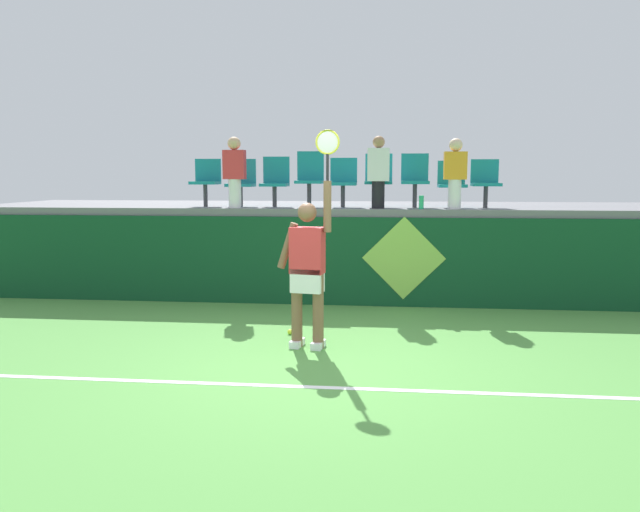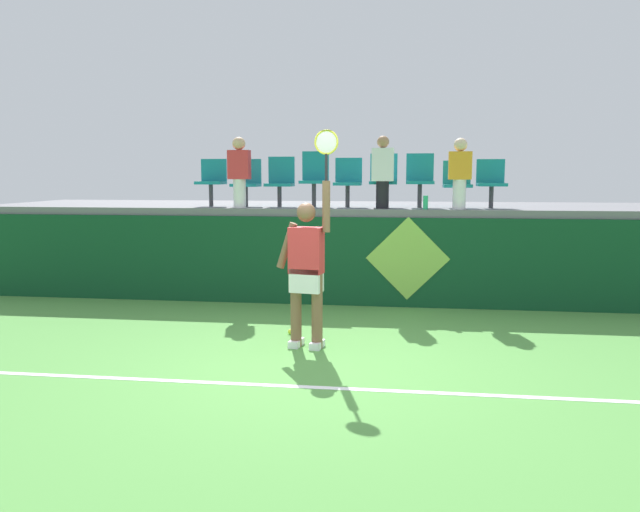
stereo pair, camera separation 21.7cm
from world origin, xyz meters
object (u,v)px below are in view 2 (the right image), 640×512
stadium_chair_1 (247,181)px  stadium_chair_4 (348,180)px  stadium_chair_6 (420,177)px  tennis_player (307,267)px  spectator_1 (460,172)px  stadium_chair_3 (315,176)px  spectator_0 (383,171)px  stadium_chair_0 (212,179)px  stadium_chair_7 (457,182)px  stadium_chair_5 (383,178)px  water_bottle (426,203)px  stadium_chair_8 (491,181)px  stadium_chair_2 (280,180)px  spectator_2 (239,171)px  tennis_ball (290,332)px

stadium_chair_1 → stadium_chair_4: bearing=-0.1°
stadium_chair_6 → tennis_player: bearing=-113.3°
stadium_chair_6 → spectator_1: bearing=-37.0°
stadium_chair_3 → spectator_0: (1.13, -0.41, 0.08)m
stadium_chair_1 → stadium_chair_0: bearing=-179.6°
stadium_chair_3 → stadium_chair_7: stadium_chair_3 is taller
stadium_chair_5 → water_bottle: bearing=-41.0°
stadium_chair_8 → spectator_1: (-0.53, -0.44, 0.14)m
stadium_chair_2 → stadium_chair_7: bearing=-0.1°
stadium_chair_0 → stadium_chair_3: bearing=0.4°
stadium_chair_0 → spectator_2: spectator_2 is taller
stadium_chair_7 → spectator_1: (0.00, -0.44, 0.15)m
stadium_chair_7 → stadium_chair_8: stadium_chair_8 is taller
stadium_chair_4 → spectator_1: spectator_1 is taller
spectator_2 → stadium_chair_4: bearing=15.4°
stadium_chair_4 → water_bottle: bearing=-24.8°
stadium_chair_6 → stadium_chair_4: bearing=-179.8°
stadium_chair_3 → stadium_chair_6: size_ratio=1.05×
stadium_chair_8 → spectator_0: (-1.70, -0.40, 0.15)m
stadium_chair_0 → stadium_chair_7: stadium_chair_0 is taller
stadium_chair_0 → stadium_chair_8: 4.57m
tennis_player → stadium_chair_2: (-0.93, 3.13, 0.98)m
tennis_player → stadium_chair_8: bearing=51.7°
stadium_chair_4 → stadium_chair_5: (0.58, 0.00, 0.03)m
stadium_chair_1 → spectator_0: spectator_0 is taller
stadium_chair_6 → stadium_chair_7: (0.59, -0.01, -0.07)m
stadium_chair_2 → spectator_0: (1.70, -0.40, 0.14)m
stadium_chair_7 → spectator_0: size_ratio=0.67×
stadium_chair_2 → stadium_chair_5: stadium_chair_5 is taller
water_bottle → stadium_chair_7: 0.82m
tennis_ball → stadium_chair_2: size_ratio=0.08×
spectator_1 → spectator_2: spectator_2 is taller
tennis_ball → stadium_chair_0: size_ratio=0.08×
tennis_ball → water_bottle: (1.73, 2.00, 1.57)m
stadium_chair_4 → stadium_chair_5: bearing=0.5°
spectator_0 → water_bottle: bearing=-14.7°
spectator_2 → stadium_chair_0: bearing=142.3°
stadium_chair_3 → spectator_2: bearing=-157.5°
stadium_chair_6 → spectator_0: spectator_0 is taller
stadium_chair_6 → stadium_chair_3: bearing=179.9°
stadium_chair_3 → tennis_player: bearing=-83.5°
stadium_chair_3 → stadium_chair_4: bearing=-0.8°
water_bottle → stadium_chair_1: 3.01m
tennis_player → water_bottle: size_ratio=12.05×
tennis_player → stadium_chair_4: size_ratio=3.14×
water_bottle → stadium_chair_3: stadium_chair_3 is taller
stadium_chair_6 → stadium_chair_8: (1.12, -0.01, -0.05)m
stadium_chair_3 → spectator_2: size_ratio=0.81×
stadium_chair_5 → stadium_chair_6: bearing=-0.1°
tennis_player → spectator_1: (1.94, 2.69, 1.10)m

